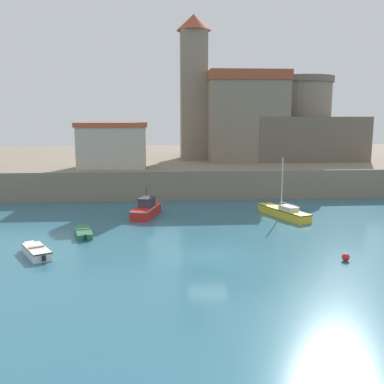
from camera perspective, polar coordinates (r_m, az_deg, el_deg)
ground_plane at (r=28.61m, az=1.96°, el=-8.03°), size 200.00×200.00×0.00m
quay_seawall at (r=65.83m, az=-1.65°, el=3.49°), size 120.00×40.00×3.02m
dinghy_green_0 at (r=33.93m, az=-13.64°, el=-4.97°), size 1.72×3.39×0.55m
sailboat_yellow_1 at (r=39.61m, az=11.56°, el=-2.50°), size 3.37×6.17×5.13m
motorboat_red_3 at (r=39.50m, az=-5.80°, el=-2.18°), size 2.65×5.25×2.52m
dinghy_white_4 at (r=30.03m, az=-19.17°, el=-7.11°), size 2.46×3.48×0.64m
mooring_buoy at (r=29.01m, az=18.94°, el=-7.83°), size 0.47×0.47×0.47m
church at (r=61.28m, az=5.44°, el=10.01°), size 13.43×15.74×18.05m
fortress at (r=62.82m, az=13.45°, el=7.78°), size 13.90×13.90×10.69m
harbor_shed_mid_row at (r=49.82m, az=-10.09°, el=5.91°), size 7.56×4.63×4.90m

